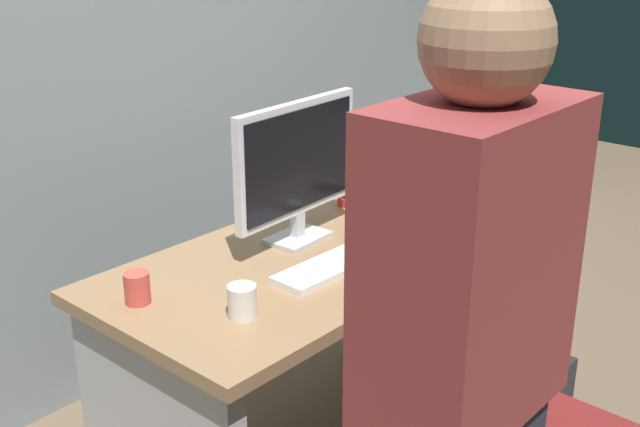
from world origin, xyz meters
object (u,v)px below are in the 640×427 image
desk (308,321)px  monitor (298,164)px  person_at_desk (459,410)px  cup_by_monitor (137,288)px  book_stack (371,186)px  keyboard (335,264)px  cell_phone (442,217)px  mouse (397,232)px  handbag (534,402)px  cup_near_keyboard (242,301)px

desk → monitor: bearing=57.0°
desk → person_at_desk: (-0.54, -0.88, 0.34)m
desk → cup_by_monitor: size_ratio=15.21×
desk → book_stack: 0.59m
keyboard → cell_phone: size_ratio=2.99×
person_at_desk → mouse: (0.85, 0.76, -0.10)m
desk → monitor: 0.50m
person_at_desk → book_stack: size_ratio=7.20×
handbag → keyboard: bearing=145.4°
keyboard → book_stack: book_stack is taller
mouse → cup_near_keyboard: (-0.72, -0.03, 0.03)m
person_at_desk → handbag: size_ratio=4.34×
monitor → cup_by_monitor: (-0.61, 0.02, -0.21)m
handbag → cup_near_keyboard: bearing=158.6°
keyboard → cup_by_monitor: (-0.53, 0.25, 0.03)m
person_at_desk → cup_near_keyboard: bearing=80.0°
keyboard → handbag: keyboard is taller
cup_near_keyboard → handbag: 1.24m
keyboard → person_at_desk: bearing=-123.7°
desk → cell_phone: 0.61m
book_stack → cell_phone: bearing=-78.6°
cup_by_monitor → mouse: bearing=-16.0°
desk → book_stack: size_ratio=5.88×
desk → book_stack: book_stack is taller
cup_near_keyboard → cup_by_monitor: same height
monitor → cup_by_monitor: monitor is taller
keyboard → cup_near_keyboard: 0.40m
person_at_desk → keyboard: size_ratio=3.81×
book_stack → person_at_desk: bearing=-135.3°
person_at_desk → cup_by_monitor: person_at_desk is taller
keyboard → book_stack: (0.50, 0.26, 0.06)m
mouse → handbag: size_ratio=0.26×
cup_near_keyboard → cell_phone: (0.96, 0.01, -0.04)m
keyboard → cup_by_monitor: cup_by_monitor is taller
desk → cup_by_monitor: 0.62m
monitor → book_stack: (0.42, 0.04, -0.18)m
keyboard → mouse: bearing=2.3°
cell_phone → mouse: bearing=-168.1°
mouse → cup_by_monitor: 0.89m
cup_by_monitor → handbag: bearing=-30.3°
monitor → cell_phone: size_ratio=3.76×
keyboard → cup_near_keyboard: bearing=-175.9°
desk → monitor: monitor is taller
mouse → handbag: (0.27, -0.41, -0.61)m
mouse → book_stack: (0.19, 0.26, 0.05)m
cup_near_keyboard → person_at_desk: bearing=-100.0°
monitor → cup_near_keyboard: monitor is taller
cup_near_keyboard → cup_by_monitor: bearing=116.6°
cup_by_monitor → handbag: (1.12, -0.66, -0.63)m
mouse → cup_near_keyboard: size_ratio=1.14×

